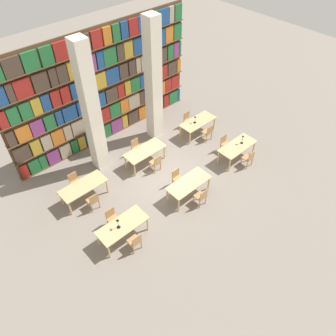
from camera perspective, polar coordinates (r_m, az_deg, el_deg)
The scene contains 25 objects.
ground_plane at distance 14.74m, azimuth -0.35°, elevation -1.67°, with size 40.00×40.00×0.00m, color gray.
bookshelf_bank at distance 15.84m, azimuth -11.05°, elevation 13.63°, with size 9.77×0.35×5.50m.
pillar_left at distance 13.82m, azimuth -13.26°, elevation 9.69°, with size 0.59×0.59×6.00m.
pillar_center at distance 15.37m, azimuth -2.57°, elevation 14.64°, with size 0.59×0.59×6.00m.
reading_table_0 at distance 12.30m, azimuth -7.93°, elevation -10.03°, with size 1.94×0.84×0.77m.
chair_0 at distance 12.12m, azimuth -5.75°, elevation -12.58°, with size 0.42×0.40×0.89m.
chair_1 at distance 12.84m, azimuth -9.68°, elevation -8.55°, with size 0.42×0.40×0.89m.
desk_lamp_0 at distance 11.94m, azimuth -8.75°, elevation -9.29°, with size 0.14×0.14×0.47m.
reading_table_1 at distance 13.56m, azimuth 3.62°, elevation -2.79°, with size 1.94×0.84×0.77m.
chair_2 at distance 13.41m, azimuth 5.82°, elevation -4.92°, with size 0.42×0.40×0.89m.
chair_3 at distance 14.05m, azimuth 1.65°, elevation -1.71°, with size 0.42×0.40×0.89m.
reading_table_2 at distance 15.55m, azimuth 11.97°, elevation 3.58°, with size 1.94×0.84×0.77m.
chair_4 at distance 15.40m, azimuth 13.86°, elevation 1.71°, with size 0.42×0.40×0.89m.
chair_5 at distance 15.97m, azimuth 9.90°, elevation 4.28°, with size 0.42×0.40×0.89m.
desk_lamp_1 at distance 15.49m, azimuth 12.88°, elevation 5.12°, with size 0.14×0.14×0.46m.
reading_table_3 at distance 13.85m, azimuth -14.53°, elevation -3.26°, with size 1.94×0.84×0.77m.
chair_6 at distance 13.54m, azimuth -12.91°, elevation -5.52°, with size 0.42×0.40×0.89m.
chair_7 at distance 14.45m, azimuth -15.93°, elevation -2.27°, with size 0.42×0.40×0.89m.
reading_table_4 at distance 15.01m, azimuth -4.04°, elevation 2.83°, with size 1.94×0.84×0.77m.
chair_8 at distance 14.75m, azimuth -2.12°, elevation 1.01°, with size 0.42×0.40×0.89m.
chair_9 at distance 15.59m, azimuth -5.52°, elevation 3.64°, with size 0.42×0.40×0.89m.
reading_table_5 at distance 16.78m, azimuth 5.22°, elevation 7.89°, with size 1.94×0.84×0.77m.
chair_10 at distance 16.54m, azimuth 6.96°, elevation 6.25°, with size 0.42×0.40×0.89m.
chair_11 at distance 17.28m, azimuth 3.50°, elevation 8.42°, with size 0.42×0.40×0.89m.
desk_lamp_2 at distance 16.45m, azimuth 4.74°, elevation 8.62°, with size 0.14×0.14×0.40m.
Camera 1 is at (-6.82, -7.63, 10.60)m, focal length 35.00 mm.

